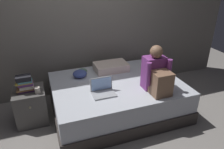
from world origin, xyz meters
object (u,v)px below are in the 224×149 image
at_px(bed, 117,97).
at_px(nightstand, 31,106).
at_px(pillow, 111,67).
at_px(laptop, 103,90).
at_px(clothes_pile, 80,73).
at_px(book_stack, 25,84).
at_px(mug, 37,90).
at_px(person_sitting, 157,74).

bearing_deg(bed, nightstand, 172.41).
bearing_deg(pillow, laptop, -117.83).
bearing_deg(clothes_pile, nightstand, -164.80).
relative_size(pillow, book_stack, 2.31).
bearing_deg(mug, person_sitting, -15.92).
bearing_deg(person_sitting, bed, 137.25).
bearing_deg(pillow, book_stack, -168.54).
relative_size(person_sitting, clothes_pile, 2.28).
bearing_deg(laptop, person_sitting, -12.12).
distance_m(nightstand, clothes_pile, 0.90).
bearing_deg(nightstand, mug, -42.69).
distance_m(nightstand, book_stack, 0.38).
relative_size(bed, laptop, 6.25).
distance_m(nightstand, laptop, 1.12).
xyz_separation_m(pillow, clothes_pile, (-0.55, -0.06, -0.01)).
bearing_deg(nightstand, laptop, -22.84).
relative_size(book_stack, clothes_pile, 0.84).
distance_m(pillow, clothes_pile, 0.55).
bearing_deg(person_sitting, laptop, 167.88).
xyz_separation_m(bed, clothes_pile, (-0.49, 0.39, 0.32)).
height_order(person_sitting, book_stack, person_sitting).
height_order(nightstand, clothes_pile, clothes_pile).
bearing_deg(bed, pillow, 82.22).
relative_size(bed, nightstand, 3.78).
distance_m(laptop, pillow, 0.79).
relative_size(person_sitting, laptop, 2.05).
xyz_separation_m(nightstand, laptop, (0.99, -0.42, 0.31)).
bearing_deg(nightstand, person_sitting, -18.41).
relative_size(bed, pillow, 3.57).
distance_m(laptop, book_stack, 1.10).
xyz_separation_m(person_sitting, pillow, (-0.38, 0.86, -0.19)).
xyz_separation_m(pillow, mug, (-1.23, -0.40, -0.01)).
xyz_separation_m(nightstand, mug, (0.13, -0.12, 0.31)).
relative_size(pillow, mug, 6.22).
distance_m(person_sitting, mug, 1.68).
bearing_deg(person_sitting, mug, 164.08).
height_order(laptop, clothes_pile, laptop).
distance_m(person_sitting, clothes_pile, 1.24).
distance_m(bed, laptop, 0.50).
relative_size(bed, person_sitting, 3.05).
bearing_deg(laptop, clothes_pile, 105.68).
height_order(pillow, clothes_pile, pillow).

